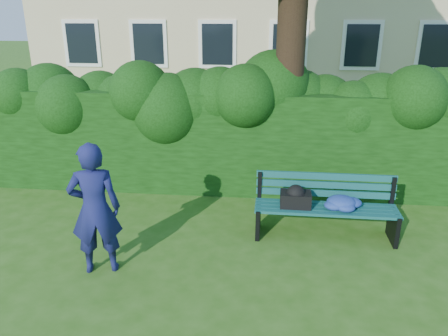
# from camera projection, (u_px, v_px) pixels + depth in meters

# --- Properties ---
(ground) EXTENTS (80.00, 80.00, 0.00)m
(ground) POSITION_uv_depth(u_px,v_px,m) (220.00, 246.00, 6.12)
(ground) COLOR #2B5714
(ground) RESTS_ON ground
(hedge) EXTENTS (10.00, 1.00, 1.80)m
(hedge) POSITION_uv_depth(u_px,v_px,m) (233.00, 140.00, 7.87)
(hedge) COLOR black
(hedge) RESTS_ON ground
(park_bench) EXTENTS (2.02, 0.58, 0.89)m
(park_bench) POSITION_uv_depth(u_px,v_px,m) (324.00, 204.00, 6.25)
(park_bench) COLOR #0D3D41
(park_bench) RESTS_ON ground
(man_reading) EXTENTS (0.70, 0.56, 1.69)m
(man_reading) POSITION_uv_depth(u_px,v_px,m) (95.00, 209.00, 5.29)
(man_reading) COLOR #161A4F
(man_reading) RESTS_ON ground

